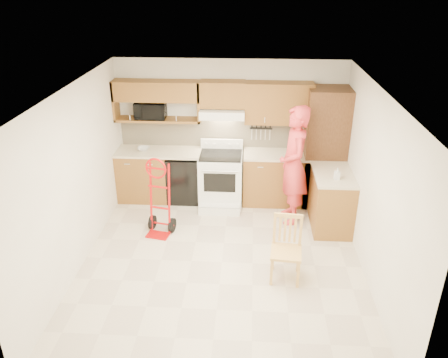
# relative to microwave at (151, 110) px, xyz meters

# --- Properties ---
(floor) EXTENTS (4.00, 4.50, 0.02)m
(floor) POSITION_rel_microwave_xyz_m (1.37, -2.08, -1.65)
(floor) COLOR beige
(floor) RESTS_ON ground
(ceiling) EXTENTS (4.00, 4.50, 0.02)m
(ceiling) POSITION_rel_microwave_xyz_m (1.37, -2.08, 0.87)
(ceiling) COLOR white
(ceiling) RESTS_ON ground
(wall_back) EXTENTS (4.00, 0.02, 2.50)m
(wall_back) POSITION_rel_microwave_xyz_m (1.37, 0.17, -0.39)
(wall_back) COLOR white
(wall_back) RESTS_ON ground
(wall_front) EXTENTS (4.00, 0.02, 2.50)m
(wall_front) POSITION_rel_microwave_xyz_m (1.37, -4.34, -0.39)
(wall_front) COLOR white
(wall_front) RESTS_ON ground
(wall_left) EXTENTS (0.02, 4.50, 2.50)m
(wall_left) POSITION_rel_microwave_xyz_m (-0.64, -2.08, -0.39)
(wall_left) COLOR white
(wall_left) RESTS_ON ground
(wall_right) EXTENTS (0.02, 4.50, 2.50)m
(wall_right) POSITION_rel_microwave_xyz_m (3.38, -2.08, -0.39)
(wall_right) COLOR white
(wall_right) RESTS_ON ground
(backsplash) EXTENTS (3.92, 0.03, 0.55)m
(backsplash) POSITION_rel_microwave_xyz_m (1.37, 0.15, -0.44)
(backsplash) COLOR beige
(backsplash) RESTS_ON wall_back
(lower_cab_left) EXTENTS (0.90, 0.60, 0.90)m
(lower_cab_left) POSITION_rel_microwave_xyz_m (-0.18, -0.14, -1.19)
(lower_cab_left) COLOR brown
(lower_cab_left) RESTS_ON ground
(dishwasher) EXTENTS (0.60, 0.60, 0.85)m
(dishwasher) POSITION_rel_microwave_xyz_m (0.57, -0.14, -1.21)
(dishwasher) COLOR black
(dishwasher) RESTS_ON ground
(lower_cab_right) EXTENTS (1.14, 0.60, 0.90)m
(lower_cab_right) POSITION_rel_microwave_xyz_m (2.20, -0.14, -1.19)
(lower_cab_right) COLOR brown
(lower_cab_right) RESTS_ON ground
(countertop_left) EXTENTS (1.50, 0.63, 0.04)m
(countertop_left) POSITION_rel_microwave_xyz_m (0.12, -0.13, -0.72)
(countertop_left) COLOR #BAB097
(countertop_left) RESTS_ON lower_cab_left
(countertop_right) EXTENTS (1.14, 0.63, 0.04)m
(countertop_right) POSITION_rel_microwave_xyz_m (2.20, -0.13, -0.72)
(countertop_right) COLOR #BAB097
(countertop_right) RESTS_ON lower_cab_right
(cab_return_right) EXTENTS (0.60, 1.00, 0.90)m
(cab_return_right) POSITION_rel_microwave_xyz_m (3.07, -0.94, -1.19)
(cab_return_right) COLOR brown
(cab_return_right) RESTS_ON ground
(countertop_return) EXTENTS (0.63, 1.00, 0.04)m
(countertop_return) POSITION_rel_microwave_xyz_m (3.07, -0.94, -0.72)
(countertop_return) COLOR #BAB097
(countertop_return) RESTS_ON cab_return_right
(pantry_tall) EXTENTS (0.70, 0.60, 2.10)m
(pantry_tall) POSITION_rel_microwave_xyz_m (3.02, -0.14, -0.59)
(pantry_tall) COLOR brown
(pantry_tall) RESTS_ON ground
(upper_cab_left) EXTENTS (1.50, 0.33, 0.34)m
(upper_cab_left) POSITION_rel_microwave_xyz_m (0.12, 0.00, 0.34)
(upper_cab_left) COLOR brown
(upper_cab_left) RESTS_ON wall_back
(upper_shelf_mw) EXTENTS (1.50, 0.33, 0.04)m
(upper_shelf_mw) POSITION_rel_microwave_xyz_m (0.12, 0.00, -0.17)
(upper_shelf_mw) COLOR brown
(upper_shelf_mw) RESTS_ON wall_back
(upper_cab_center) EXTENTS (0.76, 0.33, 0.44)m
(upper_cab_center) POSITION_rel_microwave_xyz_m (1.25, 0.00, 0.30)
(upper_cab_center) COLOR brown
(upper_cab_center) RESTS_ON wall_back
(upper_cab_right) EXTENTS (1.14, 0.33, 0.70)m
(upper_cab_right) POSITION_rel_microwave_xyz_m (2.20, 0.00, 0.16)
(upper_cab_right) COLOR brown
(upper_cab_right) RESTS_ON wall_back
(range_hood) EXTENTS (0.76, 0.46, 0.14)m
(range_hood) POSITION_rel_microwave_xyz_m (1.25, -0.06, -0.01)
(range_hood) COLOR white
(range_hood) RESTS_ON wall_back
(knife_strip) EXTENTS (0.40, 0.05, 0.29)m
(knife_strip) POSITION_rel_microwave_xyz_m (1.92, 0.12, -0.40)
(knife_strip) COLOR black
(knife_strip) RESTS_ON backsplash
(microwave) EXTENTS (0.54, 0.37, 0.29)m
(microwave) POSITION_rel_microwave_xyz_m (0.00, 0.00, 0.00)
(microwave) COLOR black
(microwave) RESTS_ON upper_shelf_mw
(range) EXTENTS (0.75, 0.99, 1.11)m
(range) POSITION_rel_microwave_xyz_m (1.24, -0.30, -1.08)
(range) COLOR white
(range) RESTS_ON ground
(person) EXTENTS (0.56, 0.77, 1.98)m
(person) POSITION_rel_microwave_xyz_m (2.45, -0.77, -0.65)
(person) COLOR #D9353B
(person) RESTS_ON ground
(hand_truck) EXTENTS (0.54, 0.51, 1.17)m
(hand_truck) POSITION_rel_microwave_xyz_m (0.33, -1.35, -1.05)
(hand_truck) COLOR red
(hand_truck) RESTS_ON ground
(dining_chair) EXTENTS (0.45, 0.48, 0.91)m
(dining_chair) POSITION_rel_microwave_xyz_m (2.26, -2.39, -1.18)
(dining_chair) COLOR #E3AA5C
(dining_chair) RESTS_ON ground
(soap_bottle) EXTENTS (0.08, 0.09, 0.18)m
(soap_bottle) POSITION_rel_microwave_xyz_m (3.07, -1.14, -0.61)
(soap_bottle) COLOR white
(soap_bottle) RESTS_ON countertop_return
(bowl) EXTENTS (0.22, 0.22, 0.05)m
(bowl) POSITION_rel_microwave_xyz_m (-0.15, -0.13, -0.67)
(bowl) COLOR white
(bowl) RESTS_ON countertop_left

